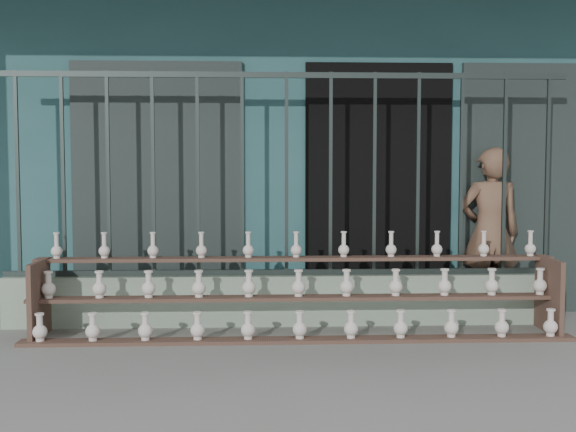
{
  "coord_description": "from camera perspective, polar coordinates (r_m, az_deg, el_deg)",
  "views": [
    {
      "loc": [
        -0.26,
        -5.09,
        1.43
      ],
      "look_at": [
        0.0,
        1.0,
        1.0
      ],
      "focal_mm": 45.0,
      "sensor_mm": 36.0,
      "label": 1
    }
  ],
  "objects": [
    {
      "name": "ground",
      "position": [
        5.3,
        0.47,
        -11.63
      ],
      "size": [
        60.0,
        60.0,
        0.0
      ],
      "primitive_type": "plane",
      "color": "slate"
    },
    {
      "name": "workshop_building",
      "position": [
        9.33,
        -0.82,
        5.2
      ],
      "size": [
        7.4,
        6.6,
        3.21
      ],
      "color": "#2A5659",
      "rests_on": "ground"
    },
    {
      "name": "parapet_wall",
      "position": [
        6.51,
        -0.11,
        -6.63
      ],
      "size": [
        5.0,
        0.2,
        0.45
      ],
      "primitive_type": "cube",
      "color": "#91A890",
      "rests_on": "ground"
    },
    {
      "name": "security_fence",
      "position": [
        6.4,
        -0.11,
        3.31
      ],
      "size": [
        5.0,
        0.04,
        1.8
      ],
      "color": "#283330",
      "rests_on": "parapet_wall"
    },
    {
      "name": "shelf_rack",
      "position": [
        6.08,
        0.8,
        -6.11
      ],
      "size": [
        4.5,
        0.68,
        0.85
      ],
      "color": "brown",
      "rests_on": "ground"
    },
    {
      "name": "elderly_woman",
      "position": [
        7.08,
        15.65,
        -1.24
      ],
      "size": [
        0.58,
        0.38,
        1.6
      ],
      "primitive_type": "imported",
      "rotation": [
        0.0,
        0.0,
        3.14
      ],
      "color": "brown",
      "rests_on": "ground"
    }
  ]
}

